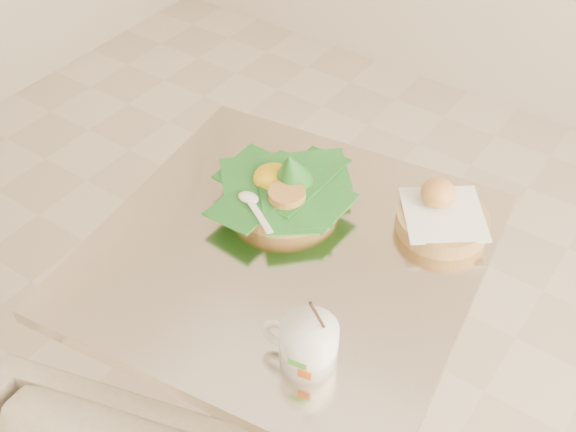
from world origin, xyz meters
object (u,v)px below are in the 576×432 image
Objects in this scene: rice_basket at (284,187)px; bread_basket at (442,216)px; cafe_table at (286,323)px; coffee_mug at (307,343)px.

bread_basket is at bearing 21.29° from rice_basket.
bread_basket is at bearing 46.57° from cafe_table.
rice_basket reaches higher than bread_basket.
coffee_mug is (-0.04, -0.41, 0.02)m from bread_basket.
bread_basket is at bearing 84.81° from coffee_mug.
coffee_mug is (0.25, -0.29, 0.01)m from rice_basket.
coffee_mug is (0.17, -0.19, 0.26)m from cafe_table.
cafe_table is at bearing 133.03° from coffee_mug.
cafe_table is 0.29m from rice_basket.
rice_basket is (-0.08, 0.11, 0.26)m from cafe_table.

